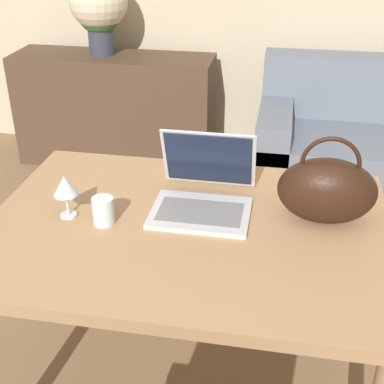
# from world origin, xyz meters

# --- Properties ---
(dining_table) EXTENTS (1.30, 0.93, 0.75)m
(dining_table) POSITION_xyz_m (0.03, 0.71, 0.66)
(dining_table) COLOR #A87F56
(dining_table) RESTS_ON ground_plane
(sideboard) EXTENTS (1.35, 0.40, 0.76)m
(sideboard) POSITION_xyz_m (-0.85, 2.66, 0.38)
(sideboard) COLOR #4C3828
(sideboard) RESTS_ON ground_plane
(laptop) EXTENTS (0.33, 0.34, 0.24)m
(laptop) POSITION_xyz_m (0.06, 0.85, 0.81)
(laptop) COLOR silver
(laptop) RESTS_ON dining_table
(drinking_glass) EXTENTS (0.07, 0.07, 0.09)m
(drinking_glass) POSITION_xyz_m (-0.24, 0.67, 0.79)
(drinking_glass) COLOR silver
(drinking_glass) RESTS_ON dining_table
(wine_glass) EXTENTS (0.08, 0.08, 0.15)m
(wine_glass) POSITION_xyz_m (-0.37, 0.69, 0.86)
(wine_glass) COLOR silver
(wine_glass) RESTS_ON dining_table
(handbag) EXTENTS (0.31, 0.17, 0.29)m
(handbag) POSITION_xyz_m (0.46, 0.82, 0.86)
(handbag) COLOR black
(handbag) RESTS_ON dining_table
(flower_vase) EXTENTS (0.38, 0.38, 0.54)m
(flower_vase) POSITION_xyz_m (-0.92, 2.67, 1.07)
(flower_vase) COLOR #333847
(flower_vase) RESTS_ON sideboard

